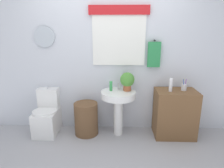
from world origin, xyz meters
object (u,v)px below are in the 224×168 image
object	(u,v)px
wooden_cabinet	(175,113)
potted_plant	(127,80)
pedestal_sink	(118,102)
soap_bottle	(111,86)
laundry_hamper	(86,119)
lotion_bottle	(171,85)
toothbrush_cup	(184,87)
toilet	(47,116)

from	to	relation	value
wooden_cabinet	potted_plant	bearing A→B (deg)	175.56
pedestal_sink	wooden_cabinet	size ratio (longest dim) A/B	0.97
soap_bottle	potted_plant	size ratio (longest dim) A/B	0.52
laundry_hamper	lotion_bottle	bearing A→B (deg)	-1.72
soap_bottle	laundry_hamper	bearing A→B (deg)	-173.02
soap_bottle	toothbrush_cup	world-z (taller)	toothbrush_cup
toilet	wooden_cabinet	bearing A→B (deg)	-0.91
wooden_cabinet	toilet	bearing A→B (deg)	179.09
laundry_hamper	toothbrush_cup	size ratio (longest dim) A/B	2.91
potted_plant	pedestal_sink	bearing A→B (deg)	-156.80
pedestal_sink	laundry_hamper	bearing A→B (deg)	-180.00
potted_plant	lotion_bottle	world-z (taller)	potted_plant
pedestal_sink	toothbrush_cup	xyz separation A→B (m)	(1.02, 0.02, 0.25)
toothbrush_cup	pedestal_sink	bearing A→B (deg)	-178.88
laundry_hamper	potted_plant	distance (m)	0.93
pedestal_sink	potted_plant	xyz separation A→B (m)	(0.14, 0.06, 0.34)
toothbrush_cup	wooden_cabinet	bearing A→B (deg)	-169.76
pedestal_sink	toilet	bearing A→B (deg)	178.38
soap_bottle	potted_plant	world-z (taller)	potted_plant
wooden_cabinet	potted_plant	xyz separation A→B (m)	(-0.77, 0.06, 0.53)
toilet	soap_bottle	world-z (taller)	soap_bottle
toothbrush_cup	lotion_bottle	bearing A→B (deg)	-164.90
toilet	potted_plant	xyz separation A→B (m)	(1.33, 0.03, 0.63)
lotion_bottle	toothbrush_cup	xyz separation A→B (m)	(0.22, 0.06, -0.05)
laundry_hamper	lotion_bottle	xyz separation A→B (m)	(1.33, -0.04, 0.60)
potted_plant	toothbrush_cup	xyz separation A→B (m)	(0.88, -0.04, -0.09)
laundry_hamper	potted_plant	world-z (taller)	potted_plant
toilet	toothbrush_cup	size ratio (longest dim) A/B	4.08
laundry_hamper	toothbrush_cup	distance (m)	1.65
wooden_cabinet	soap_bottle	bearing A→B (deg)	177.23
toothbrush_cup	laundry_hamper	bearing A→B (deg)	-179.26
pedestal_sink	lotion_bottle	world-z (taller)	lotion_bottle
laundry_hamper	soap_bottle	bearing A→B (deg)	6.98
laundry_hamper	wooden_cabinet	bearing A→B (deg)	0.00
wooden_cabinet	soap_bottle	distance (m)	1.12
pedestal_sink	toothbrush_cup	size ratio (longest dim) A/B	4.02
lotion_bottle	potted_plant	bearing A→B (deg)	171.41
laundry_hamper	pedestal_sink	distance (m)	0.61
laundry_hamper	lotion_bottle	world-z (taller)	lotion_bottle
wooden_cabinet	laundry_hamper	bearing A→B (deg)	180.00
lotion_bottle	pedestal_sink	bearing A→B (deg)	177.14
soap_bottle	toothbrush_cup	xyz separation A→B (m)	(1.14, -0.03, 0.00)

